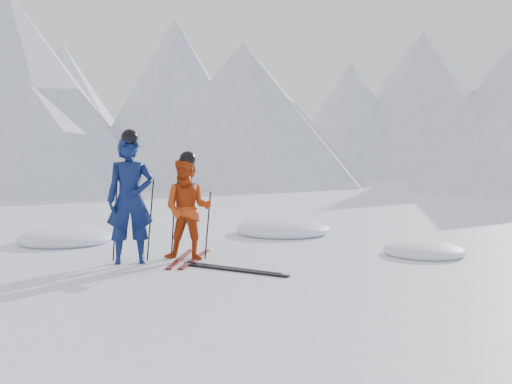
{
  "coord_description": "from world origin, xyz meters",
  "views": [
    {
      "loc": [
        -0.74,
        -8.33,
        1.62
      ],
      "look_at": [
        -1.37,
        0.5,
        1.1
      ],
      "focal_mm": 38.0,
      "sensor_mm": 36.0,
      "label": 1
    }
  ],
  "objects": [
    {
      "name": "ground",
      "position": [
        0.0,
        0.0,
        0.0
      ],
      "size": [
        160.0,
        160.0,
        0.0
      ],
      "primitive_type": "plane",
      "color": "white",
      "rests_on": "ground"
    },
    {
      "name": "mountain_range",
      "position": [
        5.71,
        35.31,
        6.72
      ],
      "size": [
        106.15,
        62.94,
        15.53
      ],
      "color": "#B2BCD1",
      "rests_on": "ground"
    },
    {
      "name": "skier_blue",
      "position": [
        -3.31,
        -0.02,
        1.0
      ],
      "size": [
        0.84,
        0.68,
        2.0
      ],
      "primitive_type": "imported",
      "rotation": [
        0.0,
        0.0,
        0.31
      ],
      "color": "#0C1849",
      "rests_on": "ground"
    },
    {
      "name": "skier_red",
      "position": [
        -2.46,
        0.31,
        0.83
      ],
      "size": [
        0.83,
        0.66,
        1.66
      ],
      "primitive_type": "imported",
      "rotation": [
        0.0,
        0.0,
        -0.05
      ],
      "color": "#BE3C0F",
      "rests_on": "ground"
    },
    {
      "name": "pole_blue_left",
      "position": [
        -3.61,
        0.13,
        0.67
      ],
      "size": [
        0.13,
        0.09,
        1.33
      ],
      "primitive_type": "cylinder",
      "rotation": [
        0.05,
        0.08,
        0.0
      ],
      "color": "black",
      "rests_on": "ground"
    },
    {
      "name": "pole_blue_right",
      "position": [
        -3.06,
        0.23,
        0.67
      ],
      "size": [
        0.13,
        0.08,
        1.33
      ],
      "primitive_type": "cylinder",
      "rotation": [
        -0.04,
        0.08,
        0.0
      ],
      "color": "black",
      "rests_on": "ground"
    },
    {
      "name": "pole_red_left",
      "position": [
        -2.76,
        0.56,
        0.55
      ],
      "size": [
        0.11,
        0.09,
        1.1
      ],
      "primitive_type": "cylinder",
      "rotation": [
        0.06,
        0.08,
        0.0
      ],
      "color": "black",
      "rests_on": "ground"
    },
    {
      "name": "pole_red_right",
      "position": [
        -2.16,
        0.46,
        0.55
      ],
      "size": [
        0.11,
        0.08,
        1.1
      ],
      "primitive_type": "cylinder",
      "rotation": [
        -0.05,
        0.08,
        0.0
      ],
      "color": "black",
      "rests_on": "ground"
    },
    {
      "name": "ski_worn_left",
      "position": [
        -2.58,
        0.31,
        0.01
      ],
      "size": [
        0.11,
        1.7,
        0.03
      ],
      "primitive_type": "cube",
      "rotation": [
        0.0,
        0.0,
        -0.01
      ],
      "color": "black",
      "rests_on": "ground"
    },
    {
      "name": "ski_worn_right",
      "position": [
        -2.34,
        0.31,
        0.01
      ],
      "size": [
        0.23,
        1.7,
        0.03
      ],
      "primitive_type": "cube",
      "rotation": [
        0.0,
        0.0,
        -0.08
      ],
      "color": "black",
      "rests_on": "ground"
    },
    {
      "name": "ski_loose_a",
      "position": [
        -1.68,
        -0.4,
        0.01
      ],
      "size": [
        1.55,
        0.87,
        0.03
      ],
      "primitive_type": "cube",
      "rotation": [
        0.0,
        0.0,
        1.09
      ],
      "color": "black",
      "rests_on": "ground"
    },
    {
      "name": "ski_loose_b",
      "position": [
        -1.58,
        -0.55,
        0.01
      ],
      "size": [
        1.57,
        0.81,
        0.03
      ],
      "primitive_type": "cube",
      "rotation": [
        0.0,
        0.0,
        1.13
      ],
      "color": "black",
      "rests_on": "ground"
    },
    {
      "name": "snow_lumps",
      "position": [
        -2.08,
        2.64,
        0.0
      ],
      "size": [
        8.29,
        4.23,
        0.46
      ],
      "color": "white",
      "rests_on": "ground"
    }
  ]
}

